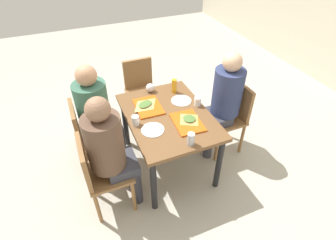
# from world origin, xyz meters

# --- Properties ---
(ground_plane) EXTENTS (10.00, 10.00, 0.02)m
(ground_plane) POSITION_xyz_m (0.00, 0.00, -0.01)
(ground_plane) COLOR #B2AD9E
(main_table) EXTENTS (1.12, 0.82, 0.72)m
(main_table) POSITION_xyz_m (0.00, 0.00, 0.62)
(main_table) COLOR brown
(main_table) RESTS_ON ground_plane
(chair_near_left) EXTENTS (0.40, 0.40, 0.86)m
(chair_near_left) POSITION_xyz_m (-0.28, -0.79, 0.51)
(chair_near_left) COLOR olive
(chair_near_left) RESTS_ON ground_plane
(chair_near_right) EXTENTS (0.40, 0.40, 0.86)m
(chair_near_right) POSITION_xyz_m (0.28, -0.79, 0.51)
(chair_near_right) COLOR olive
(chair_near_right) RESTS_ON ground_plane
(chair_far_side) EXTENTS (0.40, 0.40, 0.86)m
(chair_far_side) POSITION_xyz_m (0.00, 0.79, 0.51)
(chair_far_side) COLOR olive
(chair_far_side) RESTS_ON ground_plane
(chair_left_end) EXTENTS (0.40, 0.40, 0.86)m
(chair_left_end) POSITION_xyz_m (-0.94, 0.00, 0.51)
(chair_left_end) COLOR olive
(chair_left_end) RESTS_ON ground_plane
(person_in_red) EXTENTS (0.32, 0.42, 1.27)m
(person_in_red) POSITION_xyz_m (-0.28, -0.65, 0.75)
(person_in_red) COLOR #383842
(person_in_red) RESTS_ON ground_plane
(person_in_brown_jacket) EXTENTS (0.32, 0.42, 1.27)m
(person_in_brown_jacket) POSITION_xyz_m (0.28, -0.65, 0.75)
(person_in_brown_jacket) COLOR #383842
(person_in_brown_jacket) RESTS_ON ground_plane
(person_far_side) EXTENTS (0.32, 0.42, 1.27)m
(person_far_side) POSITION_xyz_m (-0.00, 0.65, 0.75)
(person_far_side) COLOR #383842
(person_far_side) RESTS_ON ground_plane
(tray_red_near) EXTENTS (0.37, 0.27, 0.02)m
(tray_red_near) POSITION_xyz_m (-0.20, -0.14, 0.73)
(tray_red_near) COLOR #D85914
(tray_red_near) RESTS_ON main_table
(tray_red_far) EXTENTS (0.38, 0.28, 0.02)m
(tray_red_far) POSITION_xyz_m (0.20, 0.12, 0.73)
(tray_red_far) COLOR #D85914
(tray_red_far) RESTS_ON main_table
(paper_plate_center) EXTENTS (0.22, 0.22, 0.01)m
(paper_plate_center) POSITION_xyz_m (-0.17, 0.23, 0.72)
(paper_plate_center) COLOR white
(paper_plate_center) RESTS_ON main_table
(paper_plate_near_edge) EXTENTS (0.22, 0.22, 0.01)m
(paper_plate_near_edge) POSITION_xyz_m (0.17, -0.23, 0.72)
(paper_plate_near_edge) COLOR white
(paper_plate_near_edge) RESTS_ON main_table
(pizza_slice_a) EXTENTS (0.25, 0.28, 0.02)m
(pizza_slice_a) POSITION_xyz_m (-0.22, -0.17, 0.75)
(pizza_slice_a) COLOR #DBAD60
(pizza_slice_a) RESTS_ON tray_red_near
(pizza_slice_b) EXTENTS (0.22, 0.22, 0.02)m
(pizza_slice_b) POSITION_xyz_m (0.18, 0.15, 0.75)
(pizza_slice_b) COLOR tan
(pizza_slice_b) RESTS_ON tray_red_far
(plastic_cup_a) EXTENTS (0.07, 0.07, 0.10)m
(plastic_cup_a) POSITION_xyz_m (-0.03, 0.35, 0.77)
(plastic_cup_a) COLOR white
(plastic_cup_a) RESTS_ON main_table
(plastic_cup_b) EXTENTS (0.07, 0.07, 0.10)m
(plastic_cup_b) POSITION_xyz_m (0.03, -0.35, 0.77)
(plastic_cup_b) COLOR white
(plastic_cup_b) RESTS_ON main_table
(soda_can) EXTENTS (0.07, 0.07, 0.12)m
(soda_can) POSITION_xyz_m (0.47, 0.02, 0.78)
(soda_can) COLOR #B7BCC6
(soda_can) RESTS_ON main_table
(condiment_bottle) EXTENTS (0.06, 0.06, 0.16)m
(condiment_bottle) POSITION_xyz_m (-0.36, 0.23, 0.80)
(condiment_bottle) COLOR orange
(condiment_bottle) RESTS_ON main_table
(foil_bundle) EXTENTS (0.10, 0.10, 0.10)m
(foil_bundle) POSITION_xyz_m (-0.47, -0.02, 0.77)
(foil_bundle) COLOR silver
(foil_bundle) RESTS_ON main_table
(handbag) EXTENTS (0.35, 0.25, 0.28)m
(handbag) POSITION_xyz_m (-0.63, -0.81, 0.14)
(handbag) COLOR black
(handbag) RESTS_ON ground_plane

